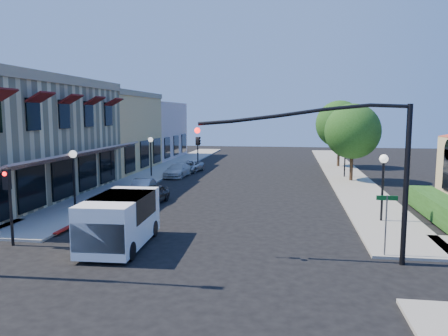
# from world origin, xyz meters

# --- Properties ---
(ground) EXTENTS (120.00, 120.00, 0.00)m
(ground) POSITION_xyz_m (0.00, 0.00, 0.00)
(ground) COLOR black
(ground) RESTS_ON ground
(sidewalk_left) EXTENTS (3.50, 50.00, 0.12)m
(sidewalk_left) POSITION_xyz_m (-8.75, 27.00, 0.06)
(sidewalk_left) COLOR gray
(sidewalk_left) RESTS_ON ground
(sidewalk_right) EXTENTS (3.50, 50.00, 0.12)m
(sidewalk_right) POSITION_xyz_m (8.75, 27.00, 0.06)
(sidewalk_right) COLOR gray
(sidewalk_right) RESTS_ON ground
(curb_red_strip) EXTENTS (0.25, 10.00, 0.06)m
(curb_red_strip) POSITION_xyz_m (-6.90, 8.00, 0.00)
(curb_red_strip) COLOR maroon
(curb_red_strip) RESTS_ON ground
(yellow_stucco_building) EXTENTS (10.00, 12.00, 7.60)m
(yellow_stucco_building) POSITION_xyz_m (-15.50, 26.00, 3.80)
(yellow_stucco_building) COLOR tan
(yellow_stucco_building) RESTS_ON ground
(pink_stucco_building) EXTENTS (10.00, 12.00, 7.00)m
(pink_stucco_building) POSITION_xyz_m (-15.50, 38.00, 3.50)
(pink_stucco_building) COLOR #CBA899
(pink_stucco_building) RESTS_ON ground
(hedge) EXTENTS (1.40, 8.00, 1.10)m
(hedge) POSITION_xyz_m (11.70, 9.00, 0.00)
(hedge) COLOR #1E4814
(hedge) RESTS_ON ground
(street_tree_a) EXTENTS (4.56, 4.56, 6.48)m
(street_tree_a) POSITION_xyz_m (8.80, 22.00, 4.19)
(street_tree_a) COLOR #342515
(street_tree_a) RESTS_ON ground
(street_tree_b) EXTENTS (4.94, 4.94, 7.02)m
(street_tree_b) POSITION_xyz_m (8.80, 32.00, 4.54)
(street_tree_b) COLOR #342515
(street_tree_b) RESTS_ON ground
(signal_mast_arm) EXTENTS (8.01, 0.39, 6.00)m
(signal_mast_arm) POSITION_xyz_m (5.86, 1.50, 4.09)
(signal_mast_arm) COLOR black
(signal_mast_arm) RESTS_ON ground
(secondary_signal) EXTENTS (0.28, 0.42, 3.32)m
(secondary_signal) POSITION_xyz_m (-8.00, 1.41, 2.32)
(secondary_signal) COLOR black
(secondary_signal) RESTS_ON ground
(street_name_sign) EXTENTS (0.80, 0.06, 2.50)m
(street_name_sign) POSITION_xyz_m (7.50, 2.20, 1.70)
(street_name_sign) COLOR #595B5E
(street_name_sign) RESTS_ON ground
(lamppost_left_near) EXTENTS (0.44, 0.44, 3.57)m
(lamppost_left_near) POSITION_xyz_m (-8.50, 8.00, 2.74)
(lamppost_left_near) COLOR black
(lamppost_left_near) RESTS_ON ground
(lamppost_left_far) EXTENTS (0.44, 0.44, 3.57)m
(lamppost_left_far) POSITION_xyz_m (-8.50, 22.00, 2.74)
(lamppost_left_far) COLOR black
(lamppost_left_far) RESTS_ON ground
(lamppost_right_near) EXTENTS (0.44, 0.44, 3.57)m
(lamppost_right_near) POSITION_xyz_m (8.50, 8.00, 2.74)
(lamppost_right_near) COLOR black
(lamppost_right_near) RESTS_ON ground
(lamppost_right_far) EXTENTS (0.44, 0.44, 3.57)m
(lamppost_right_far) POSITION_xyz_m (8.50, 24.00, 2.74)
(lamppost_right_far) COLOR black
(lamppost_right_far) RESTS_ON ground
(white_van) EXTENTS (2.37, 5.03, 2.19)m
(white_van) POSITION_xyz_m (-3.33, 1.98, 1.27)
(white_van) COLOR white
(white_van) RESTS_ON ground
(parked_car_a) EXTENTS (1.63, 3.52, 1.17)m
(parked_car_a) POSITION_xyz_m (-4.80, 10.88, 0.58)
(parked_car_a) COLOR black
(parked_car_a) RESTS_ON ground
(parked_car_b) EXTENTS (1.64, 3.70, 1.18)m
(parked_car_b) POSITION_xyz_m (-6.20, 13.00, 0.59)
(parked_car_b) COLOR #9C9EA0
(parked_car_b) RESTS_ON ground
(parked_car_c) EXTENTS (1.96, 4.22, 1.19)m
(parked_car_c) POSITION_xyz_m (-6.20, 22.48, 0.60)
(parked_car_c) COLOR beige
(parked_car_c) RESTS_ON ground
(parked_car_d) EXTENTS (2.29, 4.09, 1.08)m
(parked_car_d) POSITION_xyz_m (-5.85, 26.00, 0.54)
(parked_car_d) COLOR #A4A6A9
(parked_car_d) RESTS_ON ground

